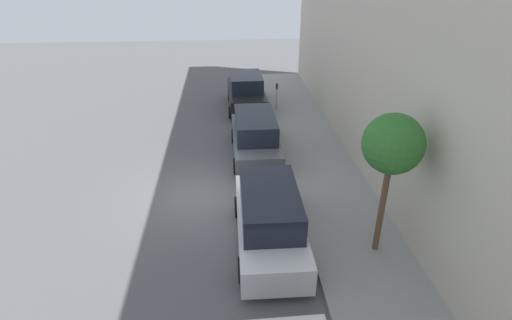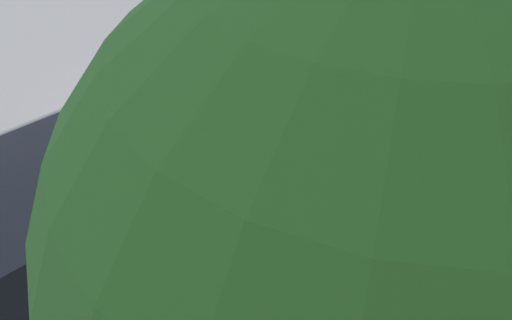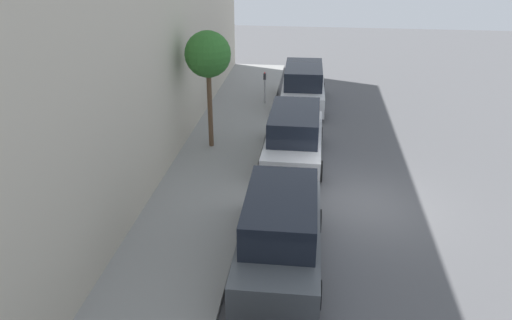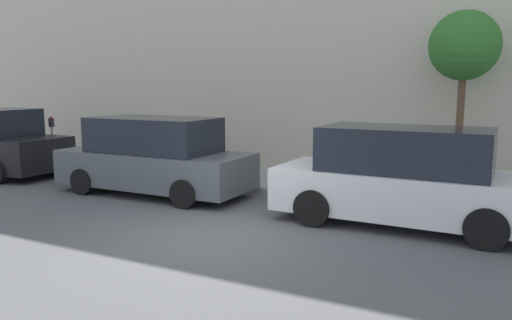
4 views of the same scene
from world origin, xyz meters
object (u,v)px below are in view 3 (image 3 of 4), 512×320
at_px(parked_minivan_second, 294,137).
at_px(parking_meter_near, 265,84).
at_px(street_tree, 208,55).
at_px(parked_minivan_nearest, 303,86).
at_px(parked_minivan_third, 281,231).

distance_m(parked_minivan_second, parking_meter_near, 6.14).
height_order(parking_meter_near, street_tree, street_tree).
relative_size(parked_minivan_nearest, parking_meter_near, 3.37).
xyz_separation_m(parked_minivan_nearest, parked_minivan_second, (0.12, 6.22, -0.00)).
bearing_deg(parked_minivan_second, street_tree, -12.06).
bearing_deg(parked_minivan_nearest, parked_minivan_second, 88.94).
relative_size(parked_minivan_nearest, street_tree, 1.16).
bearing_deg(parking_meter_near, parked_minivan_third, 97.69).
bearing_deg(parked_minivan_second, parked_minivan_nearest, -91.06).
xyz_separation_m(parked_minivan_third, street_tree, (3.08, -6.71, 2.64)).
height_order(parked_minivan_second, parked_minivan_third, same).
distance_m(parked_minivan_nearest, parked_minivan_second, 6.22).
bearing_deg(parking_meter_near, street_tree, 74.35).
bearing_deg(parked_minivan_nearest, parked_minivan_third, 89.30).
bearing_deg(parked_minivan_second, parking_meter_near, -74.41).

